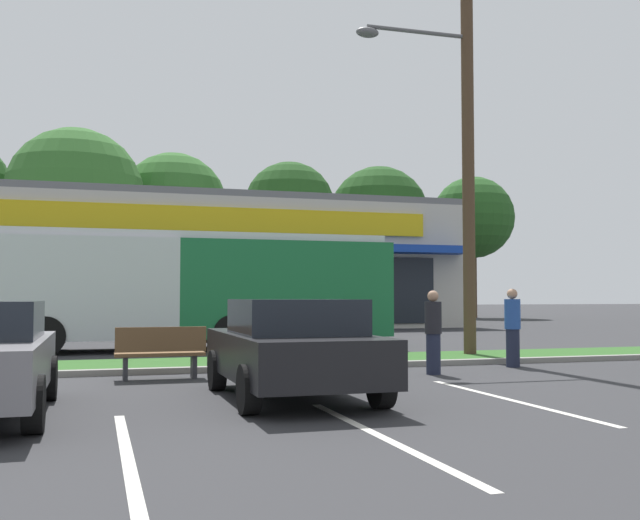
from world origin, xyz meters
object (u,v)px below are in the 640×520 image
bus_stop_bench (160,351)px  pedestrian_near_bench (433,332)px  city_bus (194,287)px  car_0 (293,348)px  pedestrian_mid (513,328)px  utility_pole (463,119)px

bus_stop_bench → pedestrian_near_bench: pedestrian_near_bench is taller
city_bus → bus_stop_bench: bearing=78.1°
car_0 → pedestrian_mid: (5.72, 3.34, 0.09)m
utility_pole → city_bus: (-5.84, 4.94, -4.05)m
car_0 → pedestrian_mid: 6.62m
bus_stop_bench → pedestrian_mid: bearing=-178.4°
bus_stop_bench → pedestrian_near_bench: bearing=172.8°
bus_stop_bench → pedestrian_mid: (7.35, 0.21, 0.33)m
utility_pole → bus_stop_bench: 9.39m
pedestrian_mid → car_0: bearing=159.8°
pedestrian_near_bench → car_0: bearing=-160.5°
city_bus → car_0: (0.10, -10.44, -1.02)m
city_bus → car_0: size_ratio=2.71×
utility_pole → pedestrian_near_bench: utility_pole is taller
utility_pole → car_0: 9.42m
city_bus → pedestrian_near_bench: (3.56, -7.94, -0.95)m
pedestrian_near_bench → utility_pole: bearing=36.5°
car_0 → utility_pole: bearing=-46.2°
utility_pole → bus_stop_bench: (-7.37, -2.37, -5.31)m
utility_pole → bus_stop_bench: bearing=-162.2°
car_0 → pedestrian_near_bench: 4.26m
utility_pole → car_0: size_ratio=2.66×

